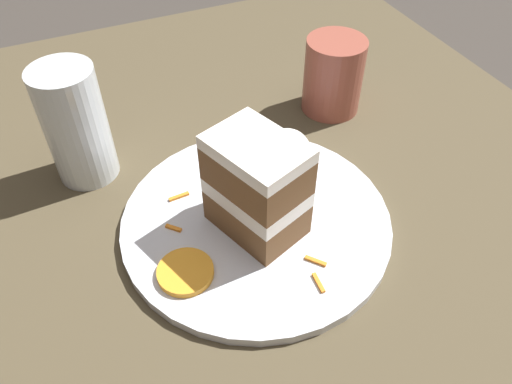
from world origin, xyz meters
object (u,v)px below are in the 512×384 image
at_px(plate, 256,221).
at_px(drinking_glass, 78,132).
at_px(cream_dollop, 288,150).
at_px(orange_garnish, 185,272).
at_px(cake_slice, 257,187).
at_px(coffee_mug, 334,73).

xyz_separation_m(plate, drinking_glass, (0.16, 0.15, 0.05)).
bearing_deg(cream_dollop, orange_garnish, 122.22).
relative_size(plate, drinking_glass, 2.07).
relative_size(plate, cream_dollop, 5.10).
bearing_deg(cake_slice, plate, 50.33).
bearing_deg(coffee_mug, cake_slice, 131.72).
height_order(orange_garnish, drinking_glass, drinking_glass).
relative_size(cake_slice, drinking_glass, 0.79).
bearing_deg(drinking_glass, cream_dollop, -114.18).
height_order(drinking_glass, coffee_mug, drinking_glass).
xyz_separation_m(plate, coffee_mug, (0.15, -0.18, 0.05)).
bearing_deg(cream_dollop, coffee_mug, -50.24).
bearing_deg(drinking_glass, cake_slice, -139.37).
distance_m(plate, orange_garnish, 0.10).
bearing_deg(cake_slice, cream_dollop, 24.50).
xyz_separation_m(cake_slice, coffee_mug, (0.16, -0.18, -0.01)).
xyz_separation_m(cake_slice, orange_garnish, (-0.03, 0.09, -0.05)).
bearing_deg(coffee_mug, orange_garnish, 125.50).
relative_size(plate, orange_garnish, 5.23).
bearing_deg(plate, cake_slice, 160.41).
height_order(cream_dollop, orange_garnish, cream_dollop).
relative_size(cake_slice, orange_garnish, 2.01).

